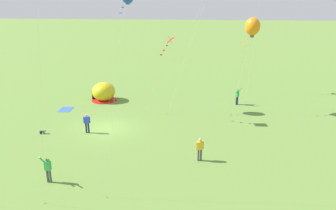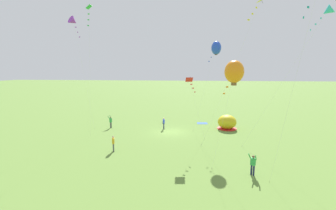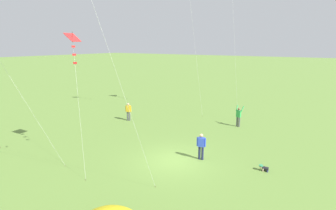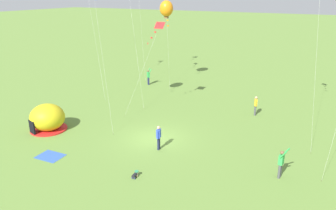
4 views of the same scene
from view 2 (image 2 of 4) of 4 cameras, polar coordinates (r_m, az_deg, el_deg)
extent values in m
plane|color=olive|center=(32.00, 0.52, -6.80)|extent=(300.00, 300.00, 0.00)
ellipsoid|color=gold|center=(34.37, 14.76, -4.18)|extent=(2.70, 2.60, 2.10)
cylinder|color=red|center=(34.61, 14.70, -5.79)|extent=(2.81, 2.81, 0.10)
cube|color=black|center=(35.72, 15.02, -4.52)|extent=(0.80, 0.34, 1.10)
cube|color=#3359A5|center=(37.30, 8.68, -4.61)|extent=(1.78, 1.40, 0.01)
cylinder|color=black|center=(37.10, -1.20, -4.32)|extent=(0.24, 0.33, 0.22)
sphere|color=beige|center=(36.84, -1.22, -4.36)|extent=(0.19, 0.19, 0.19)
cylinder|color=#338C59|center=(36.82, -1.22, -4.23)|extent=(0.24, 0.24, 0.06)
cylinder|color=beige|center=(37.00, -1.05, -4.49)|extent=(0.07, 0.07, 0.17)
cylinder|color=beige|center=(37.01, -1.36, -4.48)|extent=(0.07, 0.07, 0.17)
cylinder|color=navy|center=(37.24, -1.06, -4.43)|extent=(0.09, 0.09, 0.13)
cylinder|color=navy|center=(37.25, -1.31, -4.43)|extent=(0.09, 0.09, 0.13)
cylinder|color=#1E2347|center=(33.34, -1.10, -5.36)|extent=(0.15, 0.15, 0.88)
cylinder|color=#1E2347|center=(33.15, -1.07, -5.45)|extent=(0.15, 0.15, 0.88)
cube|color=blue|center=(33.07, -1.09, -4.16)|extent=(0.32, 0.42, 0.60)
sphere|color=tan|center=(32.97, -1.09, -3.44)|extent=(0.22, 0.22, 0.22)
cylinder|color=blue|center=(33.31, -1.13, -4.07)|extent=(0.09, 0.09, 0.58)
cylinder|color=blue|center=(32.83, -1.05, -4.26)|extent=(0.09, 0.09, 0.58)
cylinder|color=#1E2347|center=(20.60, 20.94, -15.26)|extent=(0.15, 0.15, 0.88)
cylinder|color=#1E2347|center=(20.67, 20.42, -15.15)|extent=(0.15, 0.15, 0.88)
cube|color=green|center=(20.35, 20.80, -13.30)|extent=(0.45, 0.42, 0.60)
sphere|color=brown|center=(20.19, 20.86, -12.17)|extent=(0.22, 0.22, 0.22)
cylinder|color=green|center=(19.96, 21.40, -12.35)|extent=(0.26, 0.38, 0.50)
cylinder|color=green|center=(20.15, 19.99, -12.06)|extent=(0.34, 0.32, 0.50)
cylinder|color=#4C4C51|center=(34.90, -14.39, -5.00)|extent=(0.15, 0.15, 0.88)
cylinder|color=#4C4C51|center=(35.07, -14.23, -4.92)|extent=(0.15, 0.15, 0.88)
cube|color=green|center=(34.82, -14.36, -3.78)|extent=(0.29, 0.41, 0.60)
sphere|color=brown|center=(34.73, -14.38, -3.09)|extent=(0.22, 0.22, 0.22)
cylinder|color=green|center=(34.57, -14.82, -3.10)|extent=(0.38, 0.10, 0.50)
cylinder|color=green|center=(35.02, -14.39, -2.93)|extent=(0.39, 0.20, 0.50)
cylinder|color=#4C4C51|center=(25.25, -13.67, -10.37)|extent=(0.15, 0.15, 0.88)
cylinder|color=#4C4C51|center=(25.06, -13.69, -10.52)|extent=(0.15, 0.15, 0.88)
cube|color=gold|center=(24.92, -13.74, -8.84)|extent=(0.35, 0.44, 0.60)
sphere|color=tan|center=(24.79, -13.78, -7.89)|extent=(0.22, 0.22, 0.22)
cylinder|color=gold|center=(25.16, -13.73, -8.67)|extent=(0.09, 0.09, 0.58)
cylinder|color=gold|center=(24.68, -13.76, -9.01)|extent=(0.09, 0.09, 0.58)
cylinder|color=silver|center=(33.59, -20.38, 6.32)|extent=(1.24, 2.00, 14.93)
cylinder|color=brown|center=(35.27, -18.10, -5.70)|extent=(0.03, 0.03, 0.06)
cone|color=purple|center=(33.56, -22.90, 19.00)|extent=(1.56, 1.62, 1.34)
cube|color=purple|center=(33.58, -22.39, 17.80)|extent=(0.21, 0.12, 0.12)
cube|color=purple|center=(33.60, -21.97, 16.78)|extent=(0.18, 0.18, 0.12)
cube|color=purple|center=(33.63, -21.55, 15.77)|extent=(0.20, 0.15, 0.12)
cylinder|color=silver|center=(24.78, 26.17, 3.61)|extent=(5.45, 4.23, 13.55)
cylinder|color=brown|center=(27.38, 18.24, -9.93)|extent=(0.03, 0.03, 0.06)
cone|color=#33B7D1|center=(24.35, 35.47, 18.87)|extent=(1.33, 1.30, 1.08)
cube|color=#33B7D1|center=(24.33, 34.34, 17.74)|extent=(0.17, 0.20, 0.12)
cube|color=#33B7D1|center=(24.33, 33.39, 16.77)|extent=(0.18, 0.18, 0.12)
cube|color=#33B7D1|center=(24.33, 32.45, 15.79)|extent=(0.12, 0.21, 0.12)
cylinder|color=silver|center=(26.92, 7.48, -1.59)|extent=(2.02, 2.77, 7.60)
cylinder|color=brown|center=(29.20, 9.29, -8.41)|extent=(0.03, 0.03, 0.06)
cube|color=red|center=(25.11, 5.40, 6.42)|extent=(0.88, 0.76, 0.51)
cylinder|color=#332314|center=(25.11, 5.40, 6.45)|extent=(0.31, 0.41, 0.63)
cube|color=red|center=(25.47, 5.94, 5.25)|extent=(0.20, 0.15, 0.12)
cube|color=red|center=(25.78, 6.39, 4.27)|extent=(0.20, 0.15, 0.12)
cube|color=red|center=(26.10, 6.82, 3.32)|extent=(0.16, 0.20, 0.12)
cylinder|color=silver|center=(29.73, -19.25, 6.96)|extent=(1.48, 1.62, 15.81)
cylinder|color=brown|center=(31.95, -19.10, -7.27)|extent=(0.03, 0.03, 0.06)
cube|color=green|center=(29.55, -19.44, 22.43)|extent=(0.57, 0.68, 0.41)
cylinder|color=#332314|center=(29.55, -19.44, 22.45)|extent=(0.27, 0.29, 0.51)
cube|color=green|center=(29.62, -19.51, 20.96)|extent=(0.21, 0.13, 0.12)
cube|color=green|center=(29.70, -19.57, 19.71)|extent=(0.20, 0.16, 0.12)
cube|color=green|center=(29.78, -19.63, 18.48)|extent=(0.16, 0.20, 0.12)
cylinder|color=silver|center=(30.63, 9.08, 3.25)|extent=(2.74, 1.95, 11.40)
cylinder|color=brown|center=(32.60, 6.35, -6.50)|extent=(0.03, 0.03, 0.06)
ellipsoid|color=blue|center=(29.73, 12.15, 13.99)|extent=(1.22, 1.22, 1.67)
cube|color=brown|center=(29.67, 12.10, 12.53)|extent=(0.30, 0.30, 0.22)
cube|color=blue|center=(29.87, 11.48, 12.82)|extent=(0.16, 0.20, 0.12)
cube|color=blue|center=(30.00, 10.92, 11.84)|extent=(0.11, 0.21, 0.12)
cube|color=blue|center=(30.14, 10.37, 10.86)|extent=(0.16, 0.20, 0.12)
cylinder|color=silver|center=(18.09, 28.91, 2.55)|extent=(1.70, 1.11, 14.04)
cylinder|color=brown|center=(20.18, 24.40, -17.29)|extent=(0.03, 0.03, 0.06)
cube|color=teal|center=(18.37, 32.04, 20.31)|extent=(0.19, 0.18, 0.12)
cube|color=teal|center=(18.28, 31.15, 18.49)|extent=(0.12, 0.21, 0.12)
cylinder|color=silver|center=(18.95, 13.57, -4.78)|extent=(1.30, 1.60, 8.54)
cylinder|color=brown|center=(21.01, 11.06, -15.54)|extent=(0.03, 0.03, 0.06)
ellipsoid|color=orange|center=(17.74, 16.47, 8.11)|extent=(1.44, 1.44, 1.69)
cube|color=brown|center=(17.77, 16.34, 5.21)|extent=(0.36, 0.36, 0.26)
cube|color=orange|center=(17.98, 15.55, 6.12)|extent=(0.21, 0.12, 0.12)
cube|color=orange|center=(18.21, 14.80, 4.47)|extent=(0.20, 0.17, 0.12)
cube|color=orange|center=(18.46, 14.07, 2.86)|extent=(0.18, 0.19, 0.12)
cylinder|color=silver|center=(23.68, 14.74, 5.35)|extent=(4.65, 4.17, 14.64)
cylinder|color=brown|center=(26.93, 8.52, -9.89)|extent=(0.03, 0.03, 0.06)
cube|color=yellow|center=(22.85, 22.61, 23.40)|extent=(0.64, 0.71, 0.35)
cylinder|color=#332314|center=(22.85, 22.62, 23.43)|extent=(0.26, 0.24, 0.59)
cube|color=yellow|center=(22.90, 21.54, 22.03)|extent=(0.18, 0.19, 0.12)
cube|color=yellow|center=(22.95, 20.65, 20.86)|extent=(0.19, 0.18, 0.12)
cube|color=yellow|center=(23.02, 19.79, 19.69)|extent=(0.21, 0.14, 0.12)
camera|label=1|loc=(37.29, -47.25, 9.98)|focal=35.00mm
camera|label=3|loc=(39.87, 21.03, 6.24)|focal=28.00mm
camera|label=4|loc=(51.59, -10.00, 10.67)|focal=35.00mm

